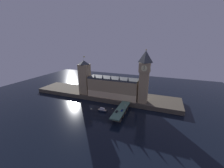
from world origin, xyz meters
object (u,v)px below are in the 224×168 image
(clock_tower, at_px, (144,76))
(pedestrian_far_rail, at_px, (121,102))
(pedestrian_mid_walk, at_px, (126,108))
(victoria_tower, at_px, (85,77))
(street_lamp_near, at_px, (112,111))
(car_southbound_lead, at_px, (122,110))
(street_lamp_mid, at_px, (125,107))
(car_northbound_trail, at_px, (117,111))
(pedestrian_near_rail, at_px, (114,112))
(boat_upstream, at_px, (102,110))

(clock_tower, xyz_separation_m, pedestrian_far_rail, (-23.97, -16.19, -32.93))
(clock_tower, height_order, pedestrian_mid_walk, clock_tower)
(victoria_tower, relative_size, street_lamp_near, 7.84)
(clock_tower, height_order, car_southbound_lead, clock_tower)
(street_lamp_near, height_order, street_lamp_mid, street_lamp_near)
(victoria_tower, xyz_separation_m, car_southbound_lead, (69.27, -36.82, -22.83))
(victoria_tower, bearing_deg, street_lamp_near, -37.84)
(car_southbound_lead, bearing_deg, street_lamp_near, -122.82)
(street_lamp_near, bearing_deg, car_southbound_lead, 57.18)
(car_northbound_trail, distance_m, car_southbound_lead, 6.65)
(pedestrian_near_rail, xyz_separation_m, street_lamp_near, (-0.40, -4.66, 3.53))
(car_southbound_lead, bearing_deg, pedestrian_mid_walk, 71.85)
(car_northbound_trail, bearing_deg, pedestrian_mid_walk, 59.73)
(pedestrian_mid_walk, bearing_deg, street_lamp_near, -117.64)
(clock_tower, xyz_separation_m, car_northbound_trail, (-21.67, -40.19, -33.11))
(street_lamp_mid, bearing_deg, clock_tower, 65.80)
(car_northbound_trail, distance_m, street_lamp_near, 7.97)
(street_lamp_mid, bearing_deg, car_southbound_lead, -128.41)
(street_lamp_mid, bearing_deg, victoria_tower, 155.09)
(clock_tower, relative_size, pedestrian_mid_walk, 37.12)
(clock_tower, bearing_deg, pedestrian_near_rail, -119.69)
(pedestrian_near_rail, bearing_deg, pedestrian_far_rail, 90.00)
(victoria_tower, xyz_separation_m, street_lamp_mid, (71.97, -33.42, -19.58))
(car_northbound_trail, height_order, street_lamp_near, street_lamp_near)
(clock_tower, relative_size, pedestrian_far_rail, 39.41)
(pedestrian_mid_walk, bearing_deg, victoria_tower, 157.39)
(victoria_tower, distance_m, street_lamp_mid, 81.73)
(car_southbound_lead, xyz_separation_m, boat_upstream, (-25.69, 3.02, -6.26))
(pedestrian_mid_walk, xyz_separation_m, street_lamp_near, (-9.60, -18.33, 3.49))
(victoria_tower, bearing_deg, clock_tower, -0.95)
(street_lamp_near, bearing_deg, boat_upstream, 142.06)
(clock_tower, xyz_separation_m, pedestrian_mid_walk, (-14.77, -28.37, -32.87))
(pedestrian_far_rail, distance_m, boat_upstream, 25.64)
(pedestrian_far_rail, distance_m, street_lamp_mid, 18.72)
(street_lamp_mid, distance_m, boat_upstream, 29.94)
(victoria_tower, xyz_separation_m, boat_upstream, (43.58, -33.80, -29.09))
(clock_tower, height_order, street_lamp_near, clock_tower)
(street_lamp_mid, bearing_deg, pedestrian_far_rail, 121.29)
(car_northbound_trail, bearing_deg, street_lamp_mid, 48.35)
(pedestrian_mid_walk, distance_m, street_lamp_near, 20.98)
(pedestrian_mid_walk, distance_m, pedestrian_far_rail, 15.26)
(victoria_tower, height_order, pedestrian_far_rail, victoria_tower)
(boat_upstream, bearing_deg, pedestrian_mid_walk, 8.12)
(boat_upstream, bearing_deg, street_lamp_near, -37.94)
(victoria_tower, relative_size, boat_upstream, 4.62)
(car_southbound_lead, relative_size, street_lamp_near, 0.62)
(pedestrian_far_rail, xyz_separation_m, street_lamp_near, (-0.40, -30.51, 3.55))
(car_southbound_lead, distance_m, street_lamp_mid, 5.43)
(pedestrian_near_rail, bearing_deg, street_lamp_mid, 46.34)
(car_northbound_trail, relative_size, pedestrian_far_rail, 2.38)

